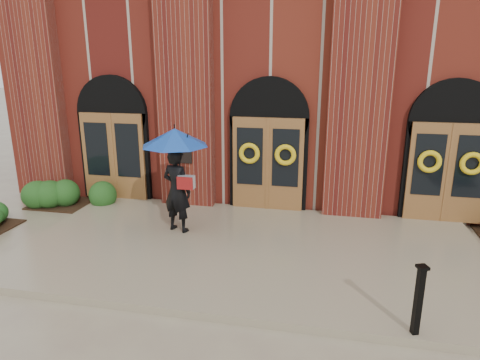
# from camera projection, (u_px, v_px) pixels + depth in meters

# --- Properties ---
(ground) EXTENTS (90.00, 90.00, 0.00)m
(ground) POSITION_uv_depth(u_px,v_px,m) (248.00, 256.00, 9.30)
(ground) COLOR gray
(ground) RESTS_ON ground
(landing) EXTENTS (10.00, 5.30, 0.15)m
(landing) POSITION_uv_depth(u_px,v_px,m) (249.00, 250.00, 9.42)
(landing) COLOR gray
(landing) RESTS_ON ground
(church_building) EXTENTS (16.20, 12.53, 7.00)m
(church_building) POSITION_uv_depth(u_px,v_px,m) (292.00, 75.00, 16.59)
(church_building) COLOR maroon
(church_building) RESTS_ON ground
(man_with_umbrella) EXTENTS (1.93, 1.93, 2.47)m
(man_with_umbrella) POSITION_uv_depth(u_px,v_px,m) (176.00, 160.00, 9.83)
(man_with_umbrella) COLOR black
(man_with_umbrella) RESTS_ON landing
(metal_post) EXTENTS (0.20, 0.20, 1.13)m
(metal_post) POSITION_uv_depth(u_px,v_px,m) (419.00, 299.00, 6.29)
(metal_post) COLOR black
(metal_post) RESTS_ON landing
(hedge_wall_left) EXTENTS (2.89, 1.15, 0.74)m
(hedge_wall_left) POSITION_uv_depth(u_px,v_px,m) (84.00, 194.00, 12.32)
(hedge_wall_left) COLOR #1E4717
(hedge_wall_left) RESTS_ON ground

